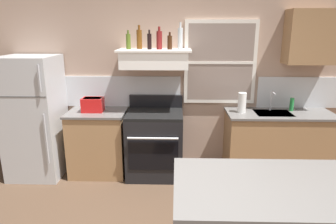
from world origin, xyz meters
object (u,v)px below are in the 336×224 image
(stove_range, at_px, (155,143))
(refrigerator, at_px, (35,117))
(bottle_balsamic_dark, at_px, (149,41))
(bottle_brown_stout, at_px, (170,42))
(bottle_red_label_wine, at_px, (159,40))
(dish_soap_bottle, at_px, (292,104))
(paper_towel_roll, at_px, (242,103))
(bottle_amber_wine, at_px, (139,39))
(bottle_clear_tall, at_px, (180,38))
(bottle_olive_oil_square, at_px, (128,41))
(toaster, at_px, (93,104))

(stove_range, bearing_deg, refrigerator, -179.20)
(bottle_balsamic_dark, xyz_separation_m, bottle_brown_stout, (0.26, -0.01, -0.01))
(bottle_red_label_wine, height_order, dish_soap_bottle, bottle_red_label_wine)
(bottle_red_label_wine, bearing_deg, paper_towel_roll, -1.61)
(stove_range, distance_m, bottle_balsamic_dark, 1.39)
(bottle_brown_stout, bearing_deg, bottle_amber_wine, 165.61)
(stove_range, height_order, bottle_balsamic_dark, bottle_balsamic_dark)
(paper_towel_roll, bearing_deg, refrigerator, -178.78)
(refrigerator, bearing_deg, bottle_clear_tall, 2.33)
(refrigerator, height_order, bottle_clear_tall, bottle_clear_tall)
(bottle_olive_oil_square, height_order, bottle_balsamic_dark, bottle_balsamic_dark)
(bottle_olive_oil_square, distance_m, bottle_balsamic_dark, 0.28)
(bottle_balsamic_dark, relative_size, bottle_brown_stout, 1.13)
(refrigerator, xyz_separation_m, bottle_clear_tall, (1.99, 0.08, 1.06))
(toaster, bearing_deg, bottle_amber_wine, 11.57)
(bottle_amber_wine, bearing_deg, paper_towel_roll, -4.89)
(bottle_brown_stout, bearing_deg, bottle_balsamic_dark, 178.46)
(refrigerator, height_order, toaster, refrigerator)
(toaster, height_order, bottle_balsamic_dark, bottle_balsamic_dark)
(bottle_olive_oil_square, bearing_deg, stove_range, -14.64)
(toaster, height_order, bottle_amber_wine, bottle_amber_wine)
(bottle_red_label_wine, bearing_deg, bottle_olive_oil_square, 177.15)
(bottle_clear_tall, distance_m, paper_towel_roll, 1.19)
(bottle_red_label_wine, distance_m, dish_soap_bottle, 2.01)
(bottle_brown_stout, bearing_deg, stove_range, -165.72)
(stove_range, relative_size, bottle_amber_wine, 3.54)
(paper_towel_roll, bearing_deg, dish_soap_bottle, 8.09)
(paper_towel_roll, xyz_separation_m, dish_soap_bottle, (0.70, 0.10, -0.04))
(bottle_olive_oil_square, xyz_separation_m, bottle_clear_tall, (0.68, -0.03, 0.04))
(bottle_clear_tall, bearing_deg, bottle_olive_oil_square, 177.39)
(bottle_balsamic_dark, distance_m, paper_towel_roll, 1.48)
(dish_soap_bottle, bearing_deg, bottle_olive_oil_square, -178.75)
(bottle_brown_stout, xyz_separation_m, bottle_clear_tall, (0.13, 0.01, 0.05))
(bottle_amber_wine, bearing_deg, toaster, -168.43)
(refrigerator, xyz_separation_m, dish_soap_bottle, (3.53, 0.16, 0.17))
(bottle_red_label_wine, distance_m, bottle_clear_tall, 0.27)
(bottle_red_label_wine, xyz_separation_m, bottle_clear_tall, (0.27, -0.01, 0.02))
(toaster, bearing_deg, bottle_olive_oil_square, 7.32)
(bottle_clear_tall, bearing_deg, bottle_red_label_wine, 177.75)
(stove_range, bearing_deg, bottle_balsamic_dark, 136.19)
(bottle_clear_tall, distance_m, dish_soap_bottle, 1.78)
(bottle_olive_oil_square, height_order, dish_soap_bottle, bottle_olive_oil_square)
(refrigerator, height_order, stove_range, refrigerator)
(bottle_red_label_wine, bearing_deg, bottle_brown_stout, -7.17)
(bottle_amber_wine, bearing_deg, bottle_balsamic_dark, -34.33)
(refrigerator, bearing_deg, paper_towel_roll, 1.22)
(toaster, distance_m, bottle_brown_stout, 1.34)
(toaster, bearing_deg, bottle_brown_stout, 1.51)
(toaster, bearing_deg, refrigerator, -176.67)
(bottle_red_label_wine, relative_size, bottle_brown_stout, 1.31)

